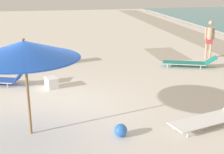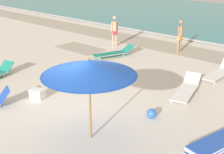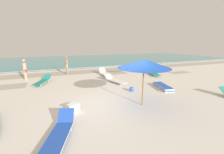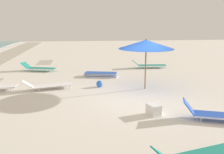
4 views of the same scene
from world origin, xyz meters
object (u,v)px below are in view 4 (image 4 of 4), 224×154
Objects in this scene: sun_lounger_beside_umbrella at (149,65)px; cooler_box at (154,110)px; beach_ball at (100,84)px; sun_lounger_under_umbrella at (39,68)px; sun_lounger_mid_beach_pair_a at (217,114)px; sun_lounger_mid_beach_solo at (48,85)px; beach_umbrella at (146,44)px; lounger_stack at (101,75)px.

cooler_box is (-8.46, 2.13, -0.02)m from sun_lounger_beside_umbrella.
sun_lounger_beside_umbrella is 7.39× the size of beach_ball.
sun_lounger_under_umbrella is 5.67m from beach_ball.
sun_lounger_mid_beach_pair_a is 5.71m from beach_ball.
sun_lounger_mid_beach_pair_a is at bearing -128.86° from cooler_box.
sun_lounger_mid_beach_pair_a reaches higher than sun_lounger_under_umbrella.
sun_lounger_under_umbrella reaches higher than sun_lounger_beside_umbrella.
sun_lounger_under_umbrella is 4.69m from sun_lounger_mid_beach_solo.
sun_lounger_mid_beach_pair_a is (-9.17, 0.25, 0.01)m from sun_lounger_beside_umbrella.
beach_umbrella is 3.83m from cooler_box.
sun_lounger_mid_beach_pair_a is at bearing -142.00° from lounger_stack.
lounger_stack is at bearing -103.24° from sun_lounger_under_umbrella.
lounger_stack is 0.85× the size of sun_lounger_beside_umbrella.
sun_lounger_under_umbrella is at bearing -0.66° from sun_lounger_mid_beach_solo.
sun_lounger_mid_beach_pair_a reaches higher than beach_ball.
sun_lounger_beside_umbrella is 3.97× the size of cooler_box.
sun_lounger_beside_umbrella is 1.02× the size of sun_lounger_mid_beach_pair_a.
beach_umbrella reaches higher than cooler_box.
lounger_stack is (2.85, 1.87, -1.95)m from beach_umbrella.
sun_lounger_under_umbrella is 7.17× the size of beach_ball.
beach_ball is at bearing 74.59° from beach_umbrella.
beach_umbrella is 1.12× the size of sun_lounger_under_umbrella.
lounger_stack is 6.27× the size of beach_ball.
beach_ball is 0.54× the size of cooler_box.
sun_lounger_beside_umbrella is at bearing -32.46° from cooler_box.
cooler_box is at bearing 168.88° from sun_lounger_beside_umbrella.
beach_umbrella is at bearing -115.25° from sun_lounger_under_umbrella.
sun_lounger_beside_umbrella is 5.89m from beach_ball.
sun_lounger_mid_beach_solo is 2.40m from beach_ball.
beach_umbrella is 5.72m from sun_lounger_beside_umbrella.
sun_lounger_mid_beach_pair_a reaches higher than sun_lounger_mid_beach_solo.
beach_ball reaches higher than lounger_stack.
sun_lounger_under_umbrella is 3.86× the size of cooler_box.
sun_lounger_under_umbrella is at bearing 38.99° from beach_ball.
sun_lounger_beside_umbrella is 8.73m from cooler_box.
beach_umbrella reaches higher than beach_ball.
sun_lounger_mid_beach_pair_a is 7.24× the size of beach_ball.
lounger_stack is 7.56m from sun_lounger_mid_beach_pair_a.
sun_lounger_mid_beach_pair_a is at bearing -143.15° from beach_ball.
sun_lounger_beside_umbrella is at bearing -72.40° from sun_lounger_under_umbrella.
sun_lounger_beside_umbrella is at bearing -17.08° from beach_umbrella.
sun_lounger_mid_beach_pair_a is at bearing -161.54° from beach_umbrella.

